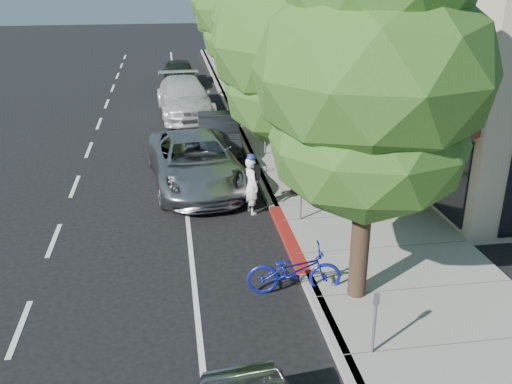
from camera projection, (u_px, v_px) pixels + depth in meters
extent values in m
plane|color=black|center=(296.00, 259.00, 14.29)|extent=(120.00, 120.00, 0.00)
cube|color=gray|center=(310.00, 153.00, 21.92)|extent=(4.60, 56.00, 0.15)
cube|color=#9E998E|center=(251.00, 156.00, 21.59)|extent=(0.30, 56.00, 0.15)
cube|color=maroon|center=(288.00, 238.00, 15.18)|extent=(0.32, 4.00, 0.15)
cube|color=#C5AE97|center=(399.00, 30.00, 30.82)|extent=(10.00, 36.00, 7.00)
cylinder|color=black|center=(360.00, 242.00, 12.05)|extent=(0.40, 0.40, 2.83)
ellipsoid|color=#2B5218|center=(368.00, 141.00, 11.22)|extent=(3.97, 3.97, 3.18)
ellipsoid|color=#2B5218|center=(373.00, 71.00, 10.70)|extent=(4.67, 4.67, 3.74)
cylinder|color=black|center=(298.00, 156.00, 17.58)|extent=(0.40, 0.40, 2.71)
ellipsoid|color=#2B5218|center=(300.00, 88.00, 16.78)|extent=(4.57, 4.57, 3.66)
ellipsoid|color=#2B5218|center=(301.00, 42.00, 16.28)|extent=(5.38, 5.38, 4.31)
cylinder|color=black|center=(266.00, 109.00, 23.07)|extent=(0.40, 0.40, 2.74)
ellipsoid|color=#2B5218|center=(266.00, 55.00, 22.26)|extent=(3.70, 3.70, 2.96)
ellipsoid|color=#2B5218|center=(266.00, 20.00, 21.76)|extent=(4.36, 4.36, 3.48)
cylinder|color=black|center=(246.00, 81.00, 28.56)|extent=(0.40, 0.40, 2.77)
ellipsoid|color=#2B5218|center=(245.00, 36.00, 27.74)|extent=(4.23, 4.23, 3.38)
ellipsoid|color=#2B5218|center=(245.00, 7.00, 27.24)|extent=(4.98, 4.98, 3.98)
cylinder|color=black|center=(232.00, 64.00, 34.11)|extent=(0.40, 0.40, 2.47)
ellipsoid|color=#2B5218|center=(232.00, 31.00, 33.38)|extent=(3.50, 3.50, 2.80)
ellipsoid|color=#2B5218|center=(231.00, 9.00, 32.93)|extent=(4.11, 4.11, 3.29)
cylinder|color=black|center=(222.00, 49.00, 39.60)|extent=(0.40, 0.40, 2.52)
ellipsoid|color=#2B5218|center=(222.00, 20.00, 38.86)|extent=(3.64, 3.64, 2.91)
ellipsoid|color=#2B5218|center=(221.00, 1.00, 38.40)|extent=(4.28, 4.28, 3.43)
imported|color=white|center=(251.00, 186.00, 16.62)|extent=(0.57, 0.71, 1.71)
imported|color=#171EA1|center=(294.00, 270.00, 12.66)|extent=(2.17, 0.91, 1.11)
imported|color=#A5A6AA|center=(195.00, 162.00, 18.71)|extent=(3.32, 6.20, 1.66)
imported|color=black|center=(218.00, 134.00, 22.11)|extent=(1.69, 4.42, 1.44)
imported|color=silver|center=(185.00, 97.00, 27.40)|extent=(2.85, 6.13, 1.73)
imported|color=black|center=(180.00, 72.00, 34.26)|extent=(2.09, 4.47, 1.48)
imported|color=black|center=(288.00, 120.00, 23.15)|extent=(0.95, 0.87, 1.59)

